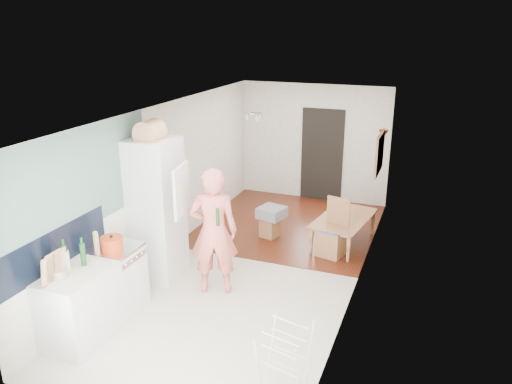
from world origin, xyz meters
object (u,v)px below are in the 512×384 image
Objects in this scene: person at (213,220)px; dining_table at (345,233)px; dining_chair at (332,229)px; drying_rack at (284,364)px; stool at (270,227)px.

person reaches higher than dining_table.
dining_chair is 1.15× the size of drying_rack.
drying_rack is (0.28, -3.47, -0.06)m from dining_chair.
dining_table is 1.45× the size of drying_rack.
stool is 0.45× the size of drying_rack.
dining_chair is at bearing 107.98° from drying_rack.
dining_chair is (1.32, 1.74, -0.61)m from person.
dining_chair is at bearing 175.69° from dining_table.
drying_rack reaches higher than dining_table.
person is 2.27m from stool.
person reaches higher than drying_rack.
dining_chair is at bearing -148.67° from person.
person is 5.86× the size of stool.
drying_rack reaches higher than stool.
stool is at bearing 106.27° from dining_table.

